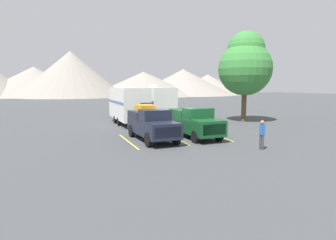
{
  "coord_description": "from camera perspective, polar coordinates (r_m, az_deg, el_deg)",
  "views": [
    {
      "loc": [
        -7.69,
        -17.94,
        3.73
      ],
      "look_at": [
        0.0,
        1.58,
        1.2
      ],
      "focal_mm": 30.06,
      "sensor_mm": 36.0,
      "label": 1
    }
  ],
  "objects": [
    {
      "name": "pickup_truck_b",
      "position": [
        20.67,
        5.21,
        -0.37
      ],
      "size": [
        2.23,
        5.48,
        2.19
      ],
      "color": "#144723",
      "rests_on": "ground"
    },
    {
      "name": "tree_a",
      "position": [
        30.98,
        15.4,
        10.84
      ],
      "size": [
        5.56,
        5.56,
        9.42
      ],
      "color": "brown",
      "rests_on": "ground"
    },
    {
      "name": "ground_plane",
      "position": [
        19.87,
        1.67,
        -3.94
      ],
      "size": [
        240.0,
        240.0,
        0.0
      ],
      "primitive_type": "plane",
      "color": "#3F4244"
    },
    {
      "name": "camper_trailer_a",
      "position": [
        28.08,
        -8.11,
        3.35
      ],
      "size": [
        2.51,
        8.63,
        3.87
      ],
      "color": "silver",
      "rests_on": "ground"
    },
    {
      "name": "lot_stripe_b",
      "position": [
        20.4,
        1.03,
        -3.65
      ],
      "size": [
        0.12,
        5.5,
        0.01
      ],
      "primitive_type": "cube",
      "color": "gold",
      "rests_on": "ground"
    },
    {
      "name": "lot_stripe_c",
      "position": [
        21.87,
        9.12,
        -3.02
      ],
      "size": [
        0.12,
        5.5,
        0.01
      ],
      "primitive_type": "cube",
      "color": "gold",
      "rests_on": "ground"
    },
    {
      "name": "mountain_ridge",
      "position": [
        109.84,
        -16.78,
        7.83
      ],
      "size": [
        152.04,
        50.83,
        15.87
      ],
      "color": "gray",
      "rests_on": "ground"
    },
    {
      "name": "pickup_truck_a",
      "position": [
        19.54,
        -3.42,
        -0.6
      ],
      "size": [
        2.27,
        5.67,
        2.55
      ],
      "color": "black",
      "rests_on": "ground"
    },
    {
      "name": "lot_stripe_a",
      "position": [
        19.39,
        -8.12,
        -4.27
      ],
      "size": [
        0.12,
        5.5,
        0.01
      ],
      "primitive_type": "cube",
      "color": "gold",
      "rests_on": "ground"
    },
    {
      "name": "person_a",
      "position": [
        17.42,
        18.51,
        -2.47
      ],
      "size": [
        0.25,
        0.38,
        1.75
      ],
      "color": "#3F3F42",
      "rests_on": "ground"
    },
    {
      "name": "camper_trailer_b",
      "position": [
        29.74,
        -2.52,
        3.62
      ],
      "size": [
        2.46,
        7.48,
        3.89
      ],
      "color": "silver",
      "rests_on": "ground"
    }
  ]
}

